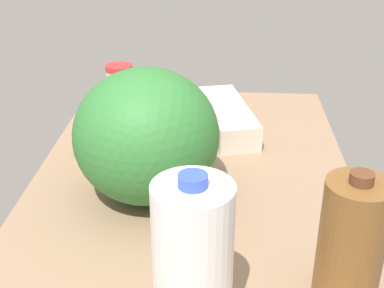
# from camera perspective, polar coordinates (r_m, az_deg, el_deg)

# --- Properties ---
(countertop) EXTENTS (1.20, 0.76, 0.03)m
(countertop) POSITION_cam_1_polar(r_m,az_deg,el_deg) (1.27, 0.00, -4.66)
(countertop) COLOR #8A6C53
(countertop) RESTS_ON ground
(egg_carton) EXTENTS (0.34, 0.19, 0.07)m
(egg_carton) POSITION_cam_1_polar(r_m,az_deg,el_deg) (1.52, 3.71, 2.88)
(egg_carton) COLOR beige
(egg_carton) RESTS_ON countertop
(milk_jug) EXTENTS (0.12, 0.12, 0.28)m
(milk_jug) POSITION_cam_1_polar(r_m,az_deg,el_deg) (0.80, 0.08, -12.56)
(milk_jug) COLOR white
(milk_jug) RESTS_ON countertop
(watermelon) EXTENTS (0.31, 0.31, 0.29)m
(watermelon) POSITION_cam_1_polar(r_m,az_deg,el_deg) (1.15, -4.88, 0.86)
(watermelon) COLOR #2E7031
(watermelon) RESTS_ON countertop
(chocolate_milk_jug) EXTENTS (0.11, 0.11, 0.24)m
(chocolate_milk_jug) POSITION_cam_1_polar(r_m,az_deg,el_deg) (0.91, 16.63, -10.05)
(chocolate_milk_jug) COLOR brown
(chocolate_milk_jug) RESTS_ON countertop
(tumbler_cup) EXTENTS (0.07, 0.07, 0.18)m
(tumbler_cup) POSITION_cam_1_polar(r_m,az_deg,el_deg) (1.52, -7.63, 5.03)
(tumbler_cup) COLOR beige
(tumbler_cup) RESTS_ON countertop
(orange_by_jug) EXTENTS (0.08, 0.08, 0.08)m
(orange_by_jug) POSITION_cam_1_polar(r_m,az_deg,el_deg) (1.65, -4.77, 5.08)
(orange_by_jug) COLOR orange
(orange_by_jug) RESTS_ON countertop
(lime_far_back) EXTENTS (0.06, 0.06, 0.06)m
(lime_far_back) POSITION_cam_1_polar(r_m,az_deg,el_deg) (1.40, -11.50, 0.03)
(lime_far_back) COLOR #6BB33A
(lime_far_back) RESTS_ON countertop
(lime_loose) EXTENTS (0.06, 0.06, 0.06)m
(lime_loose) POSITION_cam_1_polar(r_m,az_deg,el_deg) (1.43, -8.02, 0.95)
(lime_loose) COLOR #60AD3A
(lime_loose) RESTS_ON countertop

